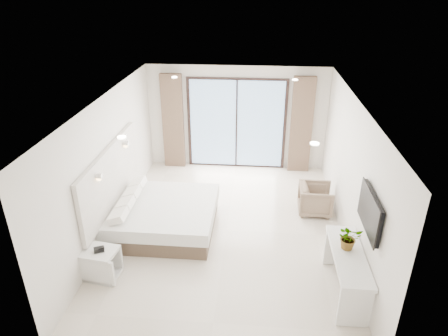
{
  "coord_description": "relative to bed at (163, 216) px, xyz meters",
  "views": [
    {
      "loc": [
        0.54,
        -6.74,
        4.66
      ],
      "look_at": [
        -0.09,
        0.4,
        1.21
      ],
      "focal_mm": 32.0,
      "sensor_mm": 36.0,
      "label": 1
    }
  ],
  "objects": [
    {
      "name": "phone",
      "position": [
        -0.72,
        -1.5,
        0.26
      ],
      "size": [
        0.2,
        0.19,
        0.06
      ],
      "primitive_type": "cube",
      "rotation": [
        0.0,
        0.0,
        0.43
      ],
      "color": "black",
      "rests_on": "nightstand"
    },
    {
      "name": "nightstand",
      "position": [
        -0.74,
        -1.49,
        -0.04
      ],
      "size": [
        0.64,
        0.55,
        0.53
      ],
      "rotation": [
        0.0,
        0.0,
        -0.14
      ],
      "color": "silver",
      "rests_on": "ground"
    },
    {
      "name": "room_shell",
      "position": [
        1.09,
        0.78,
        1.28
      ],
      "size": [
        4.62,
        6.22,
        2.72
      ],
      "color": "silver",
      "rests_on": "ground"
    },
    {
      "name": "bed",
      "position": [
        0.0,
        0.0,
        0.0
      ],
      "size": [
        2.05,
        1.95,
        0.71
      ],
      "color": "brown",
      "rests_on": "ground"
    },
    {
      "name": "armchair",
      "position": [
        3.13,
        0.93,
        0.05
      ],
      "size": [
        0.66,
        0.7,
        0.71
      ],
      "primitive_type": "imported",
      "rotation": [
        0.0,
        0.0,
        1.55
      ],
      "color": "#806754",
      "rests_on": "ground"
    },
    {
      "name": "console_desk",
      "position": [
        3.32,
        -1.53,
        0.26
      ],
      "size": [
        0.49,
        1.56,
        0.77
      ],
      "color": "silver",
      "rests_on": "ground"
    },
    {
      "name": "ground",
      "position": [
        1.28,
        0.06,
        -0.3
      ],
      "size": [
        6.2,
        6.2,
        0.0
      ],
      "primitive_type": "plane",
      "color": "beige",
      "rests_on": "ground"
    },
    {
      "name": "plant",
      "position": [
        3.32,
        -1.38,
        0.63
      ],
      "size": [
        0.43,
        0.47,
        0.31
      ],
      "primitive_type": "imported",
      "rotation": [
        0.0,
        0.0,
        0.2
      ],
      "color": "#33662D",
      "rests_on": "console_desk"
    }
  ]
}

